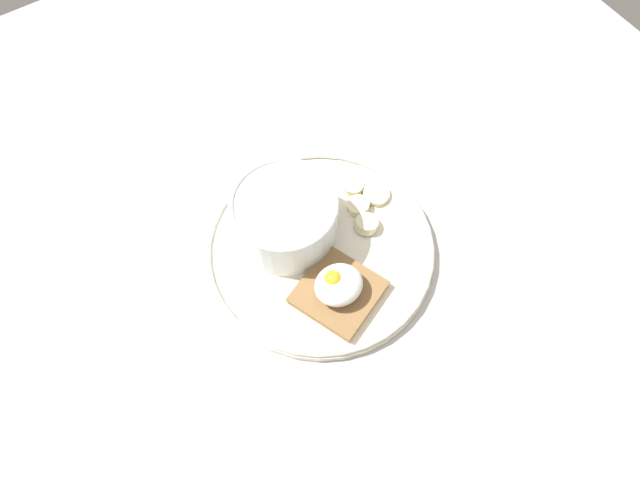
{
  "coord_description": "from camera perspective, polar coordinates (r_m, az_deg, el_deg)",
  "views": [
    {
      "loc": [
        -18.69,
        -28.83,
        68.95
      ],
      "look_at": [
        0.0,
        0.0,
        5.0
      ],
      "focal_mm": 35.0,
      "sensor_mm": 36.0,
      "label": 1
    }
  ],
  "objects": [
    {
      "name": "plate",
      "position": [
        0.75,
        -0.0,
        -0.8
      ],
      "size": [
        27.41,
        27.41,
        1.6
      ],
      "color": "silver",
      "rests_on": "ground_plane"
    },
    {
      "name": "oatmeal_bowl",
      "position": [
        0.73,
        -3.21,
        2.07
      ],
      "size": [
        12.48,
        12.48,
        6.69
      ],
      "color": "white",
      "rests_on": "plate"
    },
    {
      "name": "poached_egg",
      "position": [
        0.69,
        1.66,
        -4.07
      ],
      "size": [
        5.57,
        5.02,
        3.47
      ],
      "color": "white",
      "rests_on": "toast_slice"
    },
    {
      "name": "banana_slice_left",
      "position": [
        0.77,
        3.53,
        3.14
      ],
      "size": [
        3.86,
        3.89,
        1.3
      ],
      "color": "#F6EBBB",
      "rests_on": "plate"
    },
    {
      "name": "toast_slice",
      "position": [
        0.71,
        1.67,
        -4.79
      ],
      "size": [
        11.22,
        11.22,
        1.18
      ],
      "color": "olive",
      "rests_on": "plate"
    },
    {
      "name": "banana_slice_right",
      "position": [
        0.78,
        5.13,
        4.25
      ],
      "size": [
        4.38,
        4.43,
        1.41
      ],
      "color": "beige",
      "rests_on": "plate"
    },
    {
      "name": "banana_slice_back",
      "position": [
        0.78,
        3.09,
        4.88
      ],
      "size": [
        3.29,
        3.32,
        1.42
      ],
      "color": "beige",
      "rests_on": "plate"
    },
    {
      "name": "ground_plane",
      "position": [
        0.76,
        -0.0,
        -1.42
      ],
      "size": [
        120.0,
        120.0,
        2.0
      ],
      "primitive_type": "cube",
      "color": "beige",
      "rests_on": "ground"
    },
    {
      "name": "banana_slice_front",
      "position": [
        0.75,
        4.26,
        1.46
      ],
      "size": [
        3.76,
        3.66,
        1.7
      ],
      "color": "#F6EEC2",
      "rests_on": "plate"
    }
  ]
}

